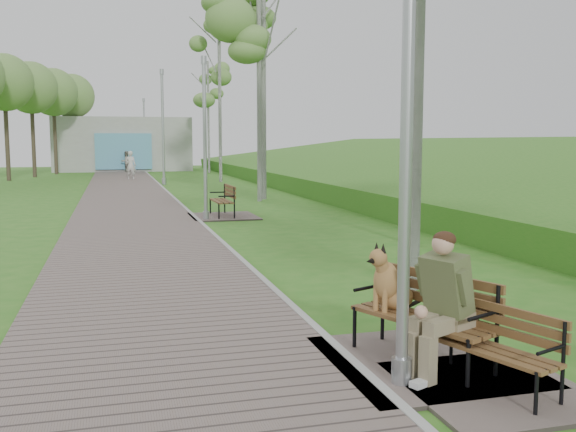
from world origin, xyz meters
TOP-DOWN VIEW (x-y plane):
  - walkway at (-1.75, 21.50)m, footprint 3.50×67.00m
  - kerb at (0.00, 21.50)m, footprint 0.10×67.00m
  - embankment at (12.00, 20.00)m, footprint 14.00×70.00m
  - building_north at (-1.50, 50.97)m, footprint 10.00×5.20m
  - bench_main at (0.61, 5.85)m, footprint 1.85×2.06m
  - bench_second at (0.94, 5.10)m, footprint 1.53×1.70m
  - bench_third at (0.80, 18.89)m, footprint 1.91×2.13m
  - lamp_post_near at (0.21, 5.40)m, footprint 0.18×0.18m
  - lamp_post_second at (0.23, 18.20)m, footprint 0.18×0.18m
  - lamp_post_third at (0.26, 33.84)m, footprint 0.23×0.23m
  - lamp_post_far at (0.15, 51.31)m, footprint 0.21×0.21m
  - pedestrian_near at (-1.28, 38.71)m, footprint 0.72×0.61m
  - pedestrian_far at (-1.36, 48.01)m, footprint 0.92×0.84m
  - birch_mid_c at (2.99, 23.53)m, footprint 2.83×2.83m
  - birch_far_b at (3.36, 24.41)m, footprint 2.50×2.50m
  - birch_far_c at (3.43, 35.22)m, footprint 2.40×2.40m
  - birch_distant_b at (4.25, 45.28)m, footprint 2.34×2.34m

SIDE VIEW (x-z plane):
  - embankment at x=12.00m, z-range -0.80..0.80m
  - walkway at x=-1.75m, z-range 0.00..0.04m
  - kerb at x=0.00m, z-range 0.00..0.05m
  - bench_second at x=0.94m, z-range -0.30..0.64m
  - bench_third at x=0.80m, z-range -0.37..0.81m
  - bench_main at x=0.61m, z-range -0.35..1.26m
  - pedestrian_far at x=-1.36m, z-range 0.00..1.53m
  - pedestrian_near at x=-1.28m, z-range 0.00..1.68m
  - building_north at x=-1.50m, z-range -0.01..3.99m
  - lamp_post_second at x=0.23m, z-range -0.15..4.41m
  - lamp_post_near at x=0.21m, z-range -0.16..4.61m
  - lamp_post_far at x=0.15m, z-range -0.18..5.33m
  - lamp_post_third at x=0.26m, z-range -0.19..5.68m
  - birch_mid_c at x=2.99m, z-range 2.26..10.20m
  - birch_distant_b at x=4.25m, z-range 2.29..10.34m
  - birch_far_c at x=3.43m, z-range 2.59..11.66m
  - birch_far_b at x=3.36m, z-range 2.62..11.81m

